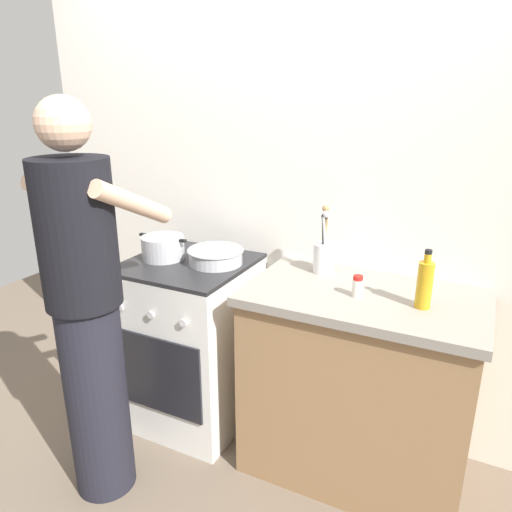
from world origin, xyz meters
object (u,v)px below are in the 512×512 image
object	(u,v)px
stove_range	(191,342)
mixing_bowl	(216,255)
utensil_crock	(324,254)
person	(87,312)
pot	(163,247)
oil_bottle	(425,284)
spice_bottle	(358,286)

from	to	relation	value
stove_range	mixing_bowl	world-z (taller)	mixing_bowl
utensil_crock	person	distance (m)	1.07
stove_range	person	xyz separation A→B (m)	(-0.08, -0.60, 0.41)
pot	person	xyz separation A→B (m)	(0.06, -0.59, -0.10)
mixing_bowl	person	xyz separation A→B (m)	(-0.22, -0.64, -0.08)
oil_bottle	pot	bearing A→B (deg)	178.62
stove_range	person	distance (m)	0.73
mixing_bowl	person	bearing A→B (deg)	-108.99
stove_range	spice_bottle	distance (m)	1.01
mixing_bowl	spice_bottle	distance (m)	0.74
person	pot	bearing A→B (deg)	95.64
utensil_crock	person	size ratio (longest dim) A/B	0.19
person	stove_range	bearing A→B (deg)	82.26
oil_bottle	mixing_bowl	bearing A→B (deg)	175.29
spice_bottle	person	xyz separation A→B (m)	(-0.96, -0.55, -0.08)
mixing_bowl	spice_bottle	xyz separation A→B (m)	(0.74, -0.09, 0.00)
pot	utensil_crock	size ratio (longest dim) A/B	0.88
stove_range	mixing_bowl	xyz separation A→B (m)	(0.14, 0.04, 0.49)
person	spice_bottle	bearing A→B (deg)	29.95
pot	spice_bottle	distance (m)	1.02
stove_range	mixing_bowl	bearing A→B (deg)	17.43
utensil_crock	stove_range	bearing A→B (deg)	-165.89
spice_bottle	person	size ratio (longest dim) A/B	0.05
pot	oil_bottle	bearing A→B (deg)	-1.38
utensil_crock	oil_bottle	world-z (taller)	utensil_crock
pot	spice_bottle	world-z (taller)	pot
pot	mixing_bowl	xyz separation A→B (m)	(0.28, 0.05, -0.02)
oil_bottle	person	distance (m)	1.35
utensil_crock	person	bearing A→B (deg)	-134.06
pot	mixing_bowl	world-z (taller)	pot
mixing_bowl	person	size ratio (longest dim) A/B	0.17
pot	oil_bottle	xyz separation A→B (m)	(1.28, -0.03, 0.04)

